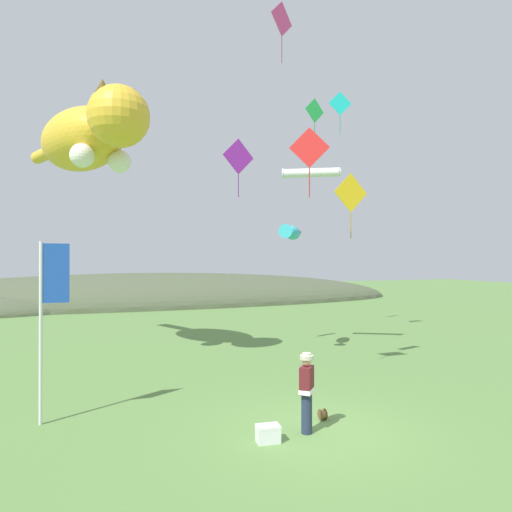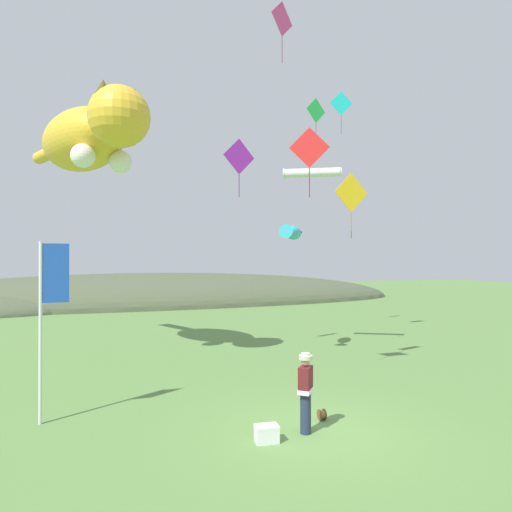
{
  "view_description": "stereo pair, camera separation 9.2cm",
  "coord_description": "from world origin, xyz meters",
  "px_view_note": "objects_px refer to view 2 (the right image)",
  "views": [
    {
      "loc": [
        -4.82,
        -9.06,
        3.86
      ],
      "look_at": [
        0.0,
        4.0,
        3.95
      ],
      "focal_mm": 32.0,
      "sensor_mm": 36.0,
      "label": 1
    },
    {
      "loc": [
        -4.74,
        -9.09,
        3.86
      ],
      "look_at": [
        0.0,
        4.0,
        3.95
      ],
      "focal_mm": 32.0,
      "sensor_mm": 36.0,
      "label": 2
    }
  ],
  "objects_px": {
    "festival_banner_pole": "(48,304)",
    "kite_fish_windsock": "(292,232)",
    "kite_tube_streamer": "(311,173)",
    "kite_diamond_teal": "(341,104)",
    "kite_spool": "(322,415)",
    "kite_diamond_pink": "(282,19)",
    "kite_giant_cat": "(90,137)",
    "kite_diamond_violet": "(239,157)",
    "kite_diamond_gold": "(351,193)",
    "kite_diamond_red": "(309,148)",
    "kite_diamond_green": "(316,111)",
    "festival_attendant": "(306,390)",
    "picnic_cooler": "(267,434)"
  },
  "relations": [
    {
      "from": "kite_giant_cat",
      "to": "kite_diamond_pink",
      "type": "distance_m",
      "value": 8.18
    },
    {
      "from": "festival_attendant",
      "to": "kite_diamond_teal",
      "type": "xyz_separation_m",
      "value": [
        6.39,
        9.3,
        10.09
      ]
    },
    {
      "from": "kite_spool",
      "to": "kite_giant_cat",
      "type": "relative_size",
      "value": 0.03
    },
    {
      "from": "kite_diamond_green",
      "to": "kite_diamond_pink",
      "type": "bearing_deg",
      "value": -125.24
    },
    {
      "from": "picnic_cooler",
      "to": "kite_tube_streamer",
      "type": "distance_m",
      "value": 11.75
    },
    {
      "from": "picnic_cooler",
      "to": "kite_diamond_gold",
      "type": "distance_m",
      "value": 9.09
    },
    {
      "from": "kite_giant_cat",
      "to": "kite_fish_windsock",
      "type": "relative_size",
      "value": 4.35
    },
    {
      "from": "kite_tube_streamer",
      "to": "kite_diamond_teal",
      "type": "height_order",
      "value": "kite_diamond_teal"
    },
    {
      "from": "kite_giant_cat",
      "to": "kite_diamond_violet",
      "type": "bearing_deg",
      "value": -11.12
    },
    {
      "from": "kite_diamond_red",
      "to": "kite_diamond_gold",
      "type": "bearing_deg",
      "value": 29.6
    },
    {
      "from": "festival_attendant",
      "to": "kite_diamond_violet",
      "type": "height_order",
      "value": "kite_diamond_violet"
    },
    {
      "from": "kite_diamond_green",
      "to": "kite_diamond_teal",
      "type": "bearing_deg",
      "value": -88.61
    },
    {
      "from": "kite_giant_cat",
      "to": "kite_diamond_teal",
      "type": "relative_size",
      "value": 4.28
    },
    {
      "from": "kite_diamond_violet",
      "to": "picnic_cooler",
      "type": "bearing_deg",
      "value": -103.83
    },
    {
      "from": "kite_fish_windsock",
      "to": "kite_diamond_gold",
      "type": "relative_size",
      "value": 0.87
    },
    {
      "from": "festival_banner_pole",
      "to": "kite_diamond_pink",
      "type": "relative_size",
      "value": 2.04
    },
    {
      "from": "kite_spool",
      "to": "kite_diamond_green",
      "type": "distance_m",
      "value": 16.8
    },
    {
      "from": "festival_banner_pole",
      "to": "kite_diamond_violet",
      "type": "distance_m",
      "value": 9.88
    },
    {
      "from": "festival_attendant",
      "to": "picnic_cooler",
      "type": "bearing_deg",
      "value": -170.62
    },
    {
      "from": "festival_banner_pole",
      "to": "kite_fish_windsock",
      "type": "bearing_deg",
      "value": 30.01
    },
    {
      "from": "kite_spool",
      "to": "kite_diamond_pink",
      "type": "distance_m",
      "value": 12.59
    },
    {
      "from": "kite_diamond_violet",
      "to": "kite_diamond_red",
      "type": "relative_size",
      "value": 1.09
    },
    {
      "from": "festival_attendant",
      "to": "kite_diamond_green",
      "type": "relative_size",
      "value": 0.81
    },
    {
      "from": "kite_spool",
      "to": "kite_fish_windsock",
      "type": "bearing_deg",
      "value": 71.14
    },
    {
      "from": "kite_tube_streamer",
      "to": "kite_diamond_gold",
      "type": "distance_m",
      "value": 3.33
    },
    {
      "from": "festival_banner_pole",
      "to": "kite_giant_cat",
      "type": "distance_m",
      "value": 8.69
    },
    {
      "from": "kite_diamond_pink",
      "to": "kite_tube_streamer",
      "type": "bearing_deg",
      "value": 47.57
    },
    {
      "from": "festival_attendant",
      "to": "kite_diamond_violet",
      "type": "relative_size",
      "value": 0.76
    },
    {
      "from": "kite_giant_cat",
      "to": "kite_diamond_red",
      "type": "height_order",
      "value": "kite_giant_cat"
    },
    {
      "from": "kite_spool",
      "to": "kite_diamond_gold",
      "type": "xyz_separation_m",
      "value": [
        3.25,
        3.93,
        6.01
      ]
    },
    {
      "from": "kite_tube_streamer",
      "to": "kite_diamond_pink",
      "type": "height_order",
      "value": "kite_diamond_pink"
    },
    {
      "from": "festival_attendant",
      "to": "kite_diamond_teal",
      "type": "height_order",
      "value": "kite_diamond_teal"
    },
    {
      "from": "festival_attendant",
      "to": "kite_diamond_gold",
      "type": "distance_m",
      "value": 7.97
    },
    {
      "from": "festival_banner_pole",
      "to": "kite_fish_windsock",
      "type": "relative_size",
      "value": 2.18
    },
    {
      "from": "festival_attendant",
      "to": "picnic_cooler",
      "type": "relative_size",
      "value": 3.43
    },
    {
      "from": "picnic_cooler",
      "to": "kite_diamond_pink",
      "type": "bearing_deg",
      "value": 63.54
    },
    {
      "from": "kite_fish_windsock",
      "to": "kite_tube_streamer",
      "type": "bearing_deg",
      "value": 4.83
    },
    {
      "from": "kite_spool",
      "to": "kite_diamond_violet",
      "type": "bearing_deg",
      "value": 87.68
    },
    {
      "from": "kite_diamond_teal",
      "to": "kite_diamond_red",
      "type": "bearing_deg",
      "value": -127.68
    },
    {
      "from": "kite_tube_streamer",
      "to": "kite_diamond_red",
      "type": "height_order",
      "value": "kite_diamond_red"
    },
    {
      "from": "kite_giant_cat",
      "to": "kite_diamond_teal",
      "type": "height_order",
      "value": "kite_diamond_teal"
    },
    {
      "from": "kite_diamond_gold",
      "to": "kite_diamond_green",
      "type": "distance_m",
      "value": 9.21
    },
    {
      "from": "kite_spool",
      "to": "kite_diamond_pink",
      "type": "relative_size",
      "value": 0.12
    },
    {
      "from": "festival_banner_pole",
      "to": "festival_attendant",
      "type": "bearing_deg",
      "value": -25.84
    },
    {
      "from": "kite_diamond_pink",
      "to": "kite_diamond_red",
      "type": "xyz_separation_m",
      "value": [
        0.19,
        -1.67,
        -4.71
      ]
    },
    {
      "from": "picnic_cooler",
      "to": "kite_diamond_green",
      "type": "distance_m",
      "value": 17.93
    },
    {
      "from": "kite_spool",
      "to": "kite_diamond_green",
      "type": "relative_size",
      "value": 0.12
    },
    {
      "from": "picnic_cooler",
      "to": "kite_tube_streamer",
      "type": "xyz_separation_m",
      "value": [
        5.0,
        7.8,
        7.22
      ]
    },
    {
      "from": "festival_banner_pole",
      "to": "kite_spool",
      "type": "bearing_deg",
      "value": -18.0
    },
    {
      "from": "kite_spool",
      "to": "kite_fish_windsock",
      "type": "xyz_separation_m",
      "value": [
        2.37,
        6.94,
        4.79
      ]
    }
  ]
}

